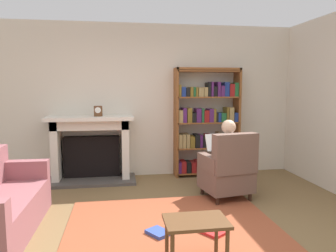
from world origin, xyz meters
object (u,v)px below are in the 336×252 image
object	(u,v)px
fireplace	(91,147)
side_table	(196,227)
bookshelf	(207,124)
mantel_clock	(98,111)
seated_reader	(224,155)
armchair_reading	(228,170)

from	to	relation	value
fireplace	side_table	size ratio (longest dim) A/B	2.61
fireplace	bookshelf	xyz separation A→B (m)	(2.04, 0.03, 0.35)
mantel_clock	side_table	distance (m)	3.07
mantel_clock	seated_reader	distance (m)	2.19
fireplace	mantel_clock	distance (m)	0.63
bookshelf	armchair_reading	world-z (taller)	bookshelf
fireplace	mantel_clock	xyz separation A→B (m)	(0.13, -0.10, 0.61)
mantel_clock	bookshelf	xyz separation A→B (m)	(1.91, 0.14, -0.26)
armchair_reading	side_table	distance (m)	1.84
armchair_reading	seated_reader	bearing A→B (deg)	-90.00
armchair_reading	bookshelf	bearing A→B (deg)	-102.79
bookshelf	seated_reader	world-z (taller)	bookshelf
bookshelf	armchair_reading	bearing A→B (deg)	-92.15
fireplace	bookshelf	world-z (taller)	bookshelf
side_table	fireplace	bearing A→B (deg)	111.21
mantel_clock	armchair_reading	bearing A→B (deg)	-32.16
mantel_clock	armchair_reading	world-z (taller)	mantel_clock
mantel_clock	seated_reader	bearing A→B (deg)	-29.83
seated_reader	side_table	xyz separation A→B (m)	(-0.85, -1.74, -0.26)
fireplace	seated_reader	xyz separation A→B (m)	(1.97, -1.15, 0.03)
bookshelf	armchair_reading	xyz separation A→B (m)	(-0.05, -1.30, -0.51)
bookshelf	armchair_reading	size ratio (longest dim) A/B	1.99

